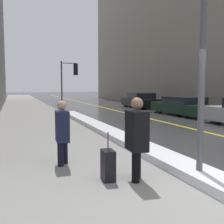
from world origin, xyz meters
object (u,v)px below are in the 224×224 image
Objects in this scene: lamp_post at (204,25)px; pedestrian_in_glasses at (62,130)px; traffic_light_near at (70,75)px; pedestrian_nearside at (137,135)px; parked_car_dark_green at (183,106)px; rolling_suitcase at (108,165)px; parked_car_black at (140,101)px.

pedestrian_in_glasses is at bearing 140.53° from lamp_post.
pedestrian_nearside is at bearing -97.87° from traffic_light_near.
pedestrian_nearside is at bearing 40.06° from pedestrian_in_glasses.
pedestrian_in_glasses is 0.31× the size of parked_car_dark_green.
traffic_light_near is at bearing 176.28° from pedestrian_nearside.
lamp_post is 3.68m from pedestrian_in_glasses.
pedestrian_in_glasses is at bearing -102.80° from traffic_light_near.
pedestrian_nearside is 0.80m from rolling_suitcase.
parked_car_black is at bearing 152.13° from pedestrian_in_glasses.
parked_car_dark_green is 13.04m from rolling_suitcase.
traffic_light_near is 2.48× the size of pedestrian_in_glasses.
traffic_light_near reaches higher than pedestrian_nearside.
lamp_post is 2.39m from pedestrian_nearside.
lamp_post is at bearing 146.62° from parked_car_dark_green.
rolling_suitcase is at bearing 28.47° from pedestrian_in_glasses.
parked_car_dark_green is at bearing 145.74° from pedestrian_nearside.
traffic_light_near is 2.30× the size of pedestrian_nearside.
parked_car_black is (6.75, 16.96, -2.36)m from lamp_post.
pedestrian_nearside is at bearing 141.34° from parked_car_dark_green.
traffic_light_near is at bearing 171.35° from pedestrian_in_glasses.
rolling_suitcase is (-0.51, 0.18, -0.59)m from pedestrian_nearside.
rolling_suitcase is at bearing 139.06° from parked_car_dark_green.
pedestrian_nearside reaches higher than pedestrian_in_glasses.
lamp_post is at bearing -93.84° from traffic_light_near.
pedestrian_nearside is (-2.03, -16.71, -1.78)m from traffic_light_near.
pedestrian_in_glasses is 0.34× the size of parked_car_black.
parked_car_dark_green is 5.04× the size of rolling_suitcase.
pedestrian_in_glasses reaches higher than rolling_suitcase.
lamp_post is 18.40m from parked_car_black.
pedestrian_nearside is 0.34× the size of parked_car_dark_green.
pedestrian_in_glasses is 1.57× the size of rolling_suitcase.
lamp_post reaches higher than parked_car_black.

